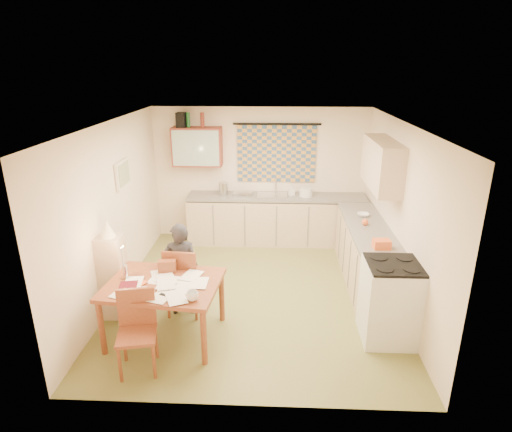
{
  "coord_description": "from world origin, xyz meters",
  "views": [
    {
      "loc": [
        0.27,
        -5.63,
        3.24
      ],
      "look_at": [
        0.01,
        0.2,
        1.14
      ],
      "focal_mm": 30.0,
      "sensor_mm": 36.0,
      "label": 1
    }
  ],
  "objects_px": {
    "dining_table": "(165,309)",
    "shelf_stand": "(113,277)",
    "counter_back": "(276,220)",
    "chair_far": "(186,292)",
    "stove": "(390,301)",
    "person": "(181,269)",
    "counter_right": "(370,263)"
  },
  "relations": [
    {
      "from": "stove",
      "to": "person",
      "type": "xyz_separation_m",
      "value": [
        -2.66,
        0.46,
        0.15
      ]
    },
    {
      "from": "dining_table",
      "to": "person",
      "type": "bearing_deg",
      "value": 86.37
    },
    {
      "from": "counter_right",
      "to": "chair_far",
      "type": "xyz_separation_m",
      "value": [
        -2.62,
        -0.7,
        -0.15
      ]
    },
    {
      "from": "stove",
      "to": "person",
      "type": "bearing_deg",
      "value": 170.21
    },
    {
      "from": "shelf_stand",
      "to": "dining_table",
      "type": "bearing_deg",
      "value": -29.18
    },
    {
      "from": "counter_right",
      "to": "stove",
      "type": "height_order",
      "value": "stove"
    },
    {
      "from": "counter_back",
      "to": "shelf_stand",
      "type": "xyz_separation_m",
      "value": [
        -2.16,
        -2.63,
        0.12
      ]
    },
    {
      "from": "shelf_stand",
      "to": "stove",
      "type": "bearing_deg",
      "value": -5.5
    },
    {
      "from": "dining_table",
      "to": "counter_back",
      "type": "bearing_deg",
      "value": 71.99
    },
    {
      "from": "dining_table",
      "to": "counter_right",
      "type": "bearing_deg",
      "value": 30.52
    },
    {
      "from": "person",
      "to": "counter_back",
      "type": "bearing_deg",
      "value": -127.7
    },
    {
      "from": "stove",
      "to": "dining_table",
      "type": "bearing_deg",
      "value": -177.95
    },
    {
      "from": "chair_far",
      "to": "shelf_stand",
      "type": "relative_size",
      "value": 0.85
    },
    {
      "from": "counter_right",
      "to": "person",
      "type": "relative_size",
      "value": 2.26
    },
    {
      "from": "dining_table",
      "to": "shelf_stand",
      "type": "relative_size",
      "value": 1.25
    },
    {
      "from": "person",
      "to": "shelf_stand",
      "type": "distance_m",
      "value": 0.89
    },
    {
      "from": "chair_far",
      "to": "person",
      "type": "xyz_separation_m",
      "value": [
        -0.04,
        0.01,
        0.35
      ]
    },
    {
      "from": "counter_back",
      "to": "chair_far",
      "type": "relative_size",
      "value": 3.36
    },
    {
      "from": "counter_right",
      "to": "chair_far",
      "type": "distance_m",
      "value": 2.71
    },
    {
      "from": "chair_far",
      "to": "counter_right",
      "type": "bearing_deg",
      "value": -159.51
    },
    {
      "from": "counter_back",
      "to": "shelf_stand",
      "type": "height_order",
      "value": "shelf_stand"
    },
    {
      "from": "shelf_stand",
      "to": "counter_right",
      "type": "bearing_deg",
      "value": 12.99
    },
    {
      "from": "dining_table",
      "to": "stove",
      "type": "bearing_deg",
      "value": 8.04
    },
    {
      "from": "stove",
      "to": "shelf_stand",
      "type": "xyz_separation_m",
      "value": [
        -3.54,
        0.34,
        0.07
      ]
    },
    {
      "from": "stove",
      "to": "counter_back",
      "type": "bearing_deg",
      "value": 114.95
    },
    {
      "from": "stove",
      "to": "person",
      "type": "relative_size",
      "value": 0.78
    },
    {
      "from": "counter_back",
      "to": "chair_far",
      "type": "height_order",
      "value": "chair_far"
    },
    {
      "from": "counter_back",
      "to": "dining_table",
      "type": "xyz_separation_m",
      "value": [
        -1.37,
        -3.07,
        -0.07
      ]
    },
    {
      "from": "stove",
      "to": "chair_far",
      "type": "bearing_deg",
      "value": 170.18
    },
    {
      "from": "dining_table",
      "to": "shelf_stand",
      "type": "bearing_deg",
      "value": 156.81
    },
    {
      "from": "stove",
      "to": "chair_far",
      "type": "height_order",
      "value": "stove"
    },
    {
      "from": "counter_right",
      "to": "chair_far",
      "type": "bearing_deg",
      "value": -164.92
    }
  ]
}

